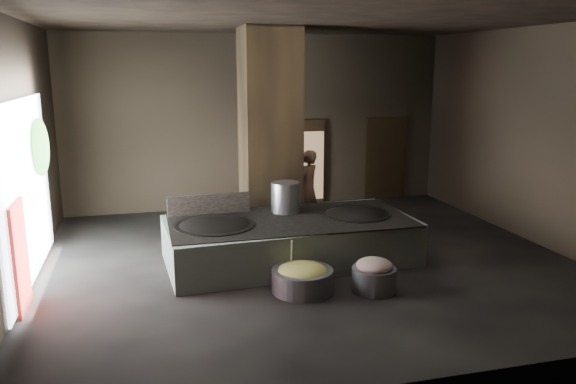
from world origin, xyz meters
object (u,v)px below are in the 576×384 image
object	(u,v)px
wok_right	(355,218)
veg_basin	(302,280)
hearth_platform	(290,240)
cook	(308,188)
wok_left	(215,229)
stock_pot	(285,197)
meat_basin	(374,279)

from	to	relation	value
wok_right	veg_basin	distance (m)	2.28
hearth_platform	cook	bearing A→B (deg)	62.47
wok_left	stock_pot	size ratio (longest dim) A/B	2.42
wok_left	stock_pot	world-z (taller)	stock_pot
wok_left	cook	bearing A→B (deg)	43.25
veg_basin	cook	bearing A→B (deg)	72.20
wok_right	meat_basin	xyz separation A→B (m)	(-0.38, -1.87, -0.55)
wok_left	cook	size ratio (longest dim) A/B	0.82
wok_right	veg_basin	size ratio (longest dim) A/B	1.33
stock_pot	cook	world-z (taller)	cook
stock_pot	hearth_platform	bearing A→B (deg)	-95.19
stock_pot	meat_basin	bearing A→B (deg)	-68.79
wok_left	stock_pot	distance (m)	1.66
hearth_platform	meat_basin	xyz separation A→B (m)	(0.97, -1.82, -0.20)
wok_right	hearth_platform	bearing A→B (deg)	-177.88
wok_right	stock_pot	bearing A→B (deg)	158.96
veg_basin	meat_basin	size ratio (longest dim) A/B	1.40
cook	stock_pot	bearing A→B (deg)	21.92
wok_left	cook	distance (m)	3.41
cook	veg_basin	size ratio (longest dim) A/B	1.74
stock_pot	veg_basin	distance (m)	2.30
hearth_platform	stock_pot	bearing A→B (deg)	81.61
hearth_platform	wok_right	size ratio (longest dim) A/B	3.41
wok_right	meat_basin	world-z (taller)	wok_right
wok_left	veg_basin	world-z (taller)	wok_left
wok_right	meat_basin	bearing A→B (deg)	-101.47
hearth_platform	meat_basin	size ratio (longest dim) A/B	6.32
stock_pot	veg_basin	size ratio (longest dim) A/B	0.59
meat_basin	wok_left	bearing A→B (deg)	143.79
wok_left	meat_basin	distance (m)	3.05
cook	meat_basin	xyz separation A→B (m)	(-0.06, -4.11, -0.69)
stock_pot	meat_basin	size ratio (longest dim) A/B	0.82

